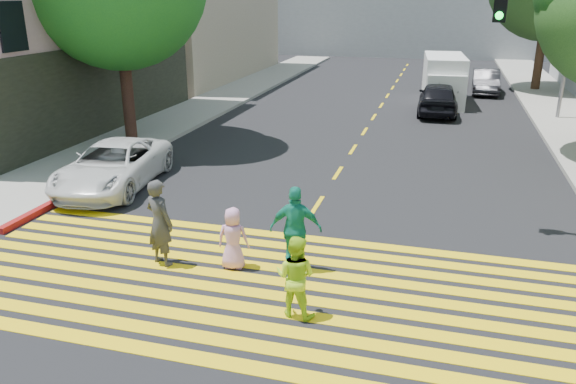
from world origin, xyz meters
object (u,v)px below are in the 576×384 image
at_px(pedestrian_child, 233,238).
at_px(white_van, 444,81).
at_px(silver_car, 452,73).
at_px(pedestrian_man, 160,223).
at_px(dark_car_parked, 486,82).
at_px(pedestrian_extra, 296,229).
at_px(white_sedan, 113,165).
at_px(dark_car_near, 438,98).
at_px(pedestrian_woman, 295,277).

xyz_separation_m(pedestrian_child, white_van, (3.87, 20.53, 0.49)).
height_order(silver_car, white_van, white_van).
relative_size(pedestrian_man, dark_car_parked, 0.46).
xyz_separation_m(pedestrian_man, dark_car_parked, (7.75, 24.67, -0.27)).
height_order(pedestrian_extra, white_van, white_van).
relative_size(silver_car, dark_car_parked, 1.02).
relative_size(white_sedan, white_van, 0.91).
xyz_separation_m(dark_car_near, white_van, (0.17, 2.91, 0.39)).
relative_size(dark_car_near, white_van, 0.85).
height_order(dark_car_parked, white_van, white_van).
distance_m(pedestrian_child, white_van, 20.89).
relative_size(pedestrian_woman, dark_car_parked, 0.37).
xyz_separation_m(pedestrian_child, dark_car_parked, (6.21, 24.42, 0.01)).
xyz_separation_m(pedestrian_extra, white_van, (2.60, 20.25, 0.25)).
distance_m(pedestrian_extra, dark_car_near, 17.51).
bearing_deg(white_sedan, pedestrian_extra, -36.43).
bearing_deg(white_sedan, white_van, 53.93).
bearing_deg(pedestrian_child, pedestrian_extra, -175.29).
height_order(white_sedan, dark_car_near, dark_car_near).
distance_m(silver_car, white_van, 7.93).
bearing_deg(pedestrian_child, white_sedan, -44.34).
bearing_deg(dark_car_parked, white_van, -119.66).
distance_m(pedestrian_man, pedestrian_woman, 3.47).
bearing_deg(white_sedan, silver_car, 61.41).
distance_m(white_sedan, dark_car_parked, 23.48).
relative_size(pedestrian_child, white_van, 0.25).
relative_size(white_sedan, silver_car, 1.15).
distance_m(pedestrian_child, silver_car, 28.75).
relative_size(pedestrian_woman, dark_car_near, 0.34).
bearing_deg(pedestrian_man, pedestrian_child, -149.20).
xyz_separation_m(white_sedan, white_van, (9.16, 16.57, 0.49)).
height_order(white_sedan, white_van, white_van).
relative_size(pedestrian_woman, white_sedan, 0.32).
distance_m(pedestrian_extra, dark_car_parked, 24.65).
distance_m(white_sedan, silver_car, 26.29).
xyz_separation_m(pedestrian_woman, silver_car, (2.61, 29.86, -0.16)).
bearing_deg(dark_car_near, white_sedan, 55.73).
bearing_deg(dark_car_parked, pedestrian_child, -102.96).
height_order(pedestrian_man, pedestrian_child, pedestrian_man).
bearing_deg(white_van, pedestrian_woman, -99.94).
xyz_separation_m(pedestrian_man, silver_car, (5.86, 28.67, -0.34)).
bearing_deg(silver_car, white_van, 89.41).
relative_size(pedestrian_woman, silver_car, 0.37).
bearing_deg(pedestrian_man, white_sedan, -26.52).
relative_size(pedestrian_child, silver_car, 0.32).
xyz_separation_m(pedestrian_child, dark_car_near, (3.70, 17.61, 0.10)).
distance_m(pedestrian_child, dark_car_near, 18.00).
bearing_deg(pedestrian_woman, silver_car, -87.60).
relative_size(pedestrian_man, white_van, 0.36).
bearing_deg(silver_car, dark_car_near, 89.39).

